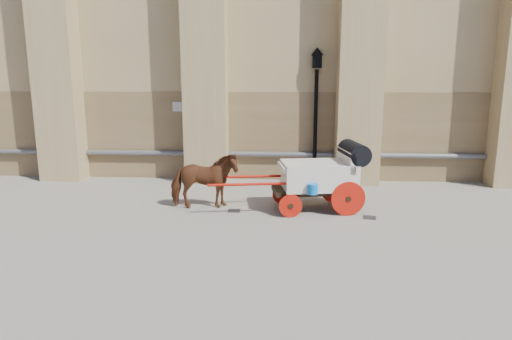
{
  "coord_description": "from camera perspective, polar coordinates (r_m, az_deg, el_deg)",
  "views": [
    {
      "loc": [
        1.62,
        -11.47,
        3.54
      ],
      "look_at": [
        0.86,
        0.39,
        1.07
      ],
      "focal_mm": 32.0,
      "sensor_mm": 36.0,
      "label": 1
    }
  ],
  "objects": [
    {
      "name": "carriage",
      "position": [
        12.24,
        8.44,
        -0.46
      ],
      "size": [
        4.29,
        1.76,
        1.82
      ],
      "rotation": [
        0.0,
        0.0,
        0.16
      ],
      "color": "black",
      "rests_on": "ground"
    },
    {
      "name": "drain_grate_near",
      "position": [
        12.21,
        -2.75,
        -5.11
      ],
      "size": [
        0.33,
        0.33,
        0.01
      ],
      "primitive_type": "cube",
      "rotation": [
        0.0,
        0.0,
        0.03
      ],
      "color": "black",
      "rests_on": "ground"
    },
    {
      "name": "drain_grate_far",
      "position": [
        11.99,
        14.02,
        -5.77
      ],
      "size": [
        0.38,
        0.38,
        0.01
      ],
      "primitive_type": "cube",
      "rotation": [
        0.0,
        0.0,
        -0.22
      ],
      "color": "black",
      "rests_on": "ground"
    },
    {
      "name": "street_lamp",
      "position": [
        15.35,
        7.48,
        7.26
      ],
      "size": [
        0.42,
        0.42,
        4.43
      ],
      "color": "black",
      "rests_on": "ground"
    },
    {
      "name": "horse",
      "position": [
        12.34,
        -6.51,
        -1.36
      ],
      "size": [
        1.92,
        1.11,
        1.53
      ],
      "primitive_type": "imported",
      "rotation": [
        0.0,
        0.0,
        1.74
      ],
      "color": "brown",
      "rests_on": "ground"
    },
    {
      "name": "ground",
      "position": [
        12.11,
        -4.22,
        -5.3
      ],
      "size": [
        90.0,
        90.0,
        0.0
      ],
      "primitive_type": "plane",
      "color": "gray",
      "rests_on": "ground"
    }
  ]
}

